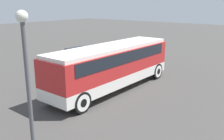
{
  "coord_description": "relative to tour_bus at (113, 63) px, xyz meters",
  "views": [
    {
      "loc": [
        -12.57,
        -10.12,
        5.67
      ],
      "look_at": [
        0.0,
        0.0,
        1.36
      ],
      "focal_mm": 40.0,
      "sensor_mm": 36.0,
      "label": 1
    }
  ],
  "objects": [
    {
      "name": "ground_plane",
      "position": [
        -0.1,
        -0.0,
        -1.84
      ],
      "size": [
        120.0,
        120.0,
        0.0
      ],
      "primitive_type": "plane",
      "color": "#423F3D"
    },
    {
      "name": "tour_bus",
      "position": [
        0.0,
        0.0,
        0.0
      ],
      "size": [
        10.25,
        2.6,
        3.03
      ],
      "color": "silver",
      "rests_on": "ground_plane"
    },
    {
      "name": "parked_car_near",
      "position": [
        0.61,
        4.92,
        -1.18
      ],
      "size": [
        4.05,
        1.84,
        1.33
      ],
      "color": "maroon",
      "rests_on": "ground_plane"
    },
    {
      "name": "parked_car_mid",
      "position": [
        4.04,
        7.41,
        -1.1
      ],
      "size": [
        4.11,
        1.92,
        1.51
      ],
      "color": "silver",
      "rests_on": "ground_plane"
    },
    {
      "name": "lamp_post",
      "position": [
        -7.75,
        -2.14,
        1.77
      ],
      "size": [
        0.44,
        0.44,
        5.47
      ],
      "color": "#515156",
      "rests_on": "ground_plane"
    }
  ]
}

